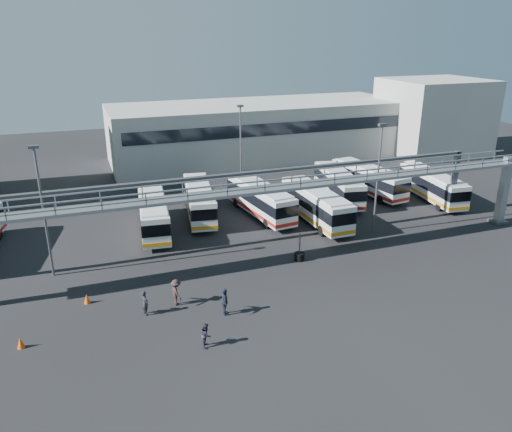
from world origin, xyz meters
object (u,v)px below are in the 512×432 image
object	(u,v)px
pedestrian_c	(176,292)
cone_left	(21,343)
bus_5	(260,199)
bus_9	(432,185)
pedestrian_b	(206,335)
light_pole_back	(241,146)
bus_4	(199,200)
pedestrian_d	(225,302)
pedestrian_a	(145,303)
cone_right	(87,299)
tire_stack	(299,256)
bus_8	(369,179)
light_pole_mid	(378,174)
light_pole_left	(43,206)
bus_7	(338,184)
bus_6	(316,204)
bus_3	(153,213)

from	to	relation	value
pedestrian_c	cone_left	xyz separation A→B (m)	(-9.77, -1.75, -0.60)
bus_5	bus_9	xyz separation A→B (m)	(19.56, -1.93, -0.06)
bus_9	pedestrian_b	distance (m)	35.41
light_pole_back	bus_9	world-z (taller)	light_pole_back
bus_4	pedestrian_c	xyz separation A→B (m)	(-5.74, -16.39, -0.85)
pedestrian_c	pedestrian_d	bearing A→B (deg)	-140.86
pedestrian_a	cone_right	size ratio (longest dim) A/B	2.47
bus_4	pedestrian_c	size ratio (longest dim) A/B	5.76
bus_4	pedestrian_d	xyz separation A→B (m)	(-2.99, -18.77, -0.85)
tire_stack	bus_9	bearing A→B (deg)	24.10
bus_5	bus_8	bearing A→B (deg)	2.71
light_pole_mid	pedestrian_c	world-z (taller)	light_pole_mid
bus_8	bus_4	bearing A→B (deg)	173.06
light_pole_left	bus_5	xyz separation A→B (m)	(19.69, 6.91, -3.92)
light_pole_back	bus_7	bearing A→B (deg)	-29.34
bus_6	cone_right	distance (m)	23.66
tire_stack	bus_6	bearing A→B (deg)	55.48
light_pole_left	light_pole_mid	xyz separation A→B (m)	(28.00, -1.00, 0.00)
pedestrian_c	cone_right	distance (m)	6.29
light_pole_back	tire_stack	xyz separation A→B (m)	(-1.00, -18.08, -5.33)
bus_5	tire_stack	bearing A→B (deg)	-100.55
light_pole_left	bus_5	distance (m)	21.23
cone_right	bus_9	bearing A→B (deg)	15.51
bus_3	pedestrian_c	distance (m)	14.14
light_pole_left	bus_9	world-z (taller)	light_pole_left
bus_4	bus_9	distance (m)	25.72
light_pole_back	pedestrian_c	world-z (taller)	light_pole_back
pedestrian_c	bus_7	bearing A→B (deg)	-62.88
bus_3	tire_stack	distance (m)	14.72
cone_right	light_pole_back	bearing A→B (deg)	47.38
light_pole_back	pedestrian_c	distance (m)	25.14
bus_9	pedestrian_a	size ratio (longest dim) A/B	6.11
pedestrian_c	cone_left	distance (m)	9.95
light_pole_mid	bus_9	distance (m)	13.35
light_pole_left	light_pole_back	world-z (taller)	same
bus_4	pedestrian_d	world-z (taller)	bus_4
light_pole_mid	bus_6	xyz separation A→B (m)	(-3.81, 4.47, -3.88)
light_pole_left	pedestrian_a	bearing A→B (deg)	-54.25
bus_6	pedestrian_a	bearing A→B (deg)	-148.37
pedestrian_b	cone_left	distance (m)	11.08
bus_5	tire_stack	distance (m)	11.10
bus_9	cone_left	world-z (taller)	bus_9
bus_7	pedestrian_a	xyz separation A→B (m)	(-23.69, -16.77, -0.93)
pedestrian_a	bus_7	bearing A→B (deg)	-74.31
pedestrian_b	tire_stack	size ratio (longest dim) A/B	0.65
bus_6	light_pole_mid	bearing A→B (deg)	-50.24
pedestrian_b	cone_right	distance (m)	10.10
bus_7	pedestrian_a	distance (m)	29.04
light_pole_mid	bus_3	bearing A→B (deg)	158.64
light_pole_mid	bus_6	world-z (taller)	light_pole_mid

